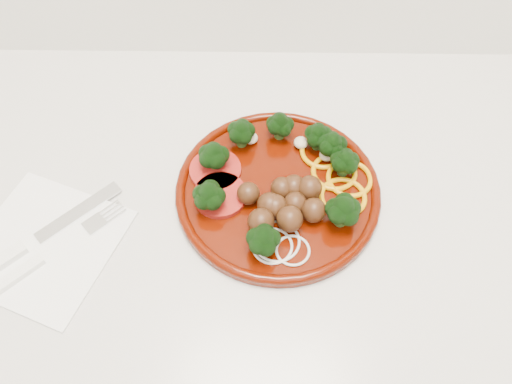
{
  "coord_description": "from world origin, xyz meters",
  "views": [
    {
      "loc": [
        0.01,
        1.32,
        1.48
      ],
      "look_at": [
        0.0,
        1.7,
        0.92
      ],
      "focal_mm": 35.0,
      "sensor_mm": 36.0,
      "label": 1
    }
  ],
  "objects_px": {
    "knife": "(20,250)",
    "napkin": "(44,245)",
    "fork": "(29,267)",
    "plate": "(280,185)"
  },
  "relations": [
    {
      "from": "knife",
      "to": "fork",
      "type": "height_order",
      "value": "knife"
    },
    {
      "from": "knife",
      "to": "napkin",
      "type": "bearing_deg",
      "value": -22.66
    },
    {
      "from": "napkin",
      "to": "knife",
      "type": "height_order",
      "value": "knife"
    },
    {
      "from": "plate",
      "to": "fork",
      "type": "bearing_deg",
      "value": -158.78
    },
    {
      "from": "plate",
      "to": "knife",
      "type": "distance_m",
      "value": 0.35
    },
    {
      "from": "napkin",
      "to": "knife",
      "type": "xyz_separation_m",
      "value": [
        -0.03,
        -0.01,
        0.01
      ]
    },
    {
      "from": "napkin",
      "to": "knife",
      "type": "relative_size",
      "value": 0.98
    },
    {
      "from": "fork",
      "to": "napkin",
      "type": "bearing_deg",
      "value": 33.31
    },
    {
      "from": "napkin",
      "to": "fork",
      "type": "bearing_deg",
      "value": -103.26
    },
    {
      "from": "plate",
      "to": "napkin",
      "type": "height_order",
      "value": "plate"
    }
  ]
}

